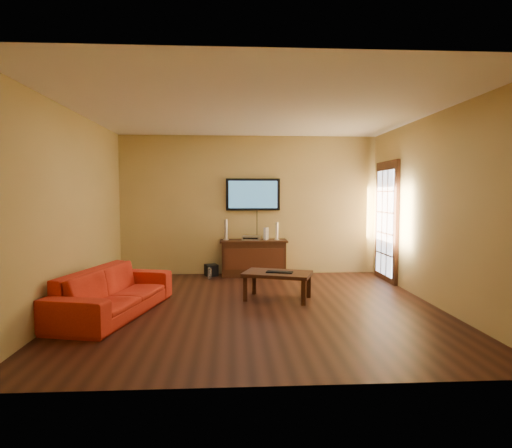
{
  "coord_description": "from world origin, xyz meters",
  "views": [
    {
      "loc": [
        -0.35,
        -5.87,
        1.57
      ],
      "look_at": [
        0.04,
        0.8,
        1.1
      ],
      "focal_mm": 30.0,
      "sensor_mm": 36.0,
      "label": 1
    }
  ],
  "objects": [
    {
      "name": "av_receiver",
      "position": [
        0.03,
        2.27,
        0.73
      ],
      "size": [
        0.37,
        0.3,
        0.08
      ],
      "primitive_type": "cube",
      "rotation": [
        0.0,
        0.0,
        -0.19
      ],
      "color": "silver",
      "rests_on": "media_console"
    },
    {
      "name": "speaker_right",
      "position": [
        0.52,
        2.25,
        0.85
      ],
      "size": [
        0.09,
        0.09,
        0.34
      ],
      "color": "silver",
      "rests_on": "media_console"
    },
    {
      "name": "subwoofer",
      "position": [
        -0.74,
        2.29,
        0.11
      ],
      "size": [
        0.29,
        0.29,
        0.22
      ],
      "primitive_type": "cube",
      "rotation": [
        0.0,
        0.0,
        0.37
      ],
      "color": "black",
      "rests_on": "ground"
    },
    {
      "name": "television",
      "position": [
        0.07,
        2.45,
        1.56
      ],
      "size": [
        1.05,
        0.08,
        0.62
      ],
      "color": "black",
      "rests_on": "ground"
    },
    {
      "name": "french_door",
      "position": [
        2.46,
        1.7,
        1.05
      ],
      "size": [
        0.07,
        1.02,
        2.22
      ],
      "color": "black",
      "rests_on": "ground"
    },
    {
      "name": "keyboard",
      "position": [
        0.36,
        0.33,
        0.42
      ],
      "size": [
        0.41,
        0.25,
        0.02
      ],
      "color": "black",
      "rests_on": "coffee_table"
    },
    {
      "name": "speaker_left",
      "position": [
        -0.45,
        2.26,
        0.88
      ],
      "size": [
        0.11,
        0.11,
        0.4
      ],
      "color": "silver",
      "rests_on": "media_console"
    },
    {
      "name": "room_walls",
      "position": [
        0.0,
        0.62,
        1.69
      ],
      "size": [
        5.0,
        5.0,
        5.0
      ],
      "color": "tan",
      "rests_on": "ground"
    },
    {
      "name": "media_console",
      "position": [
        0.07,
        2.25,
        0.35
      ],
      "size": [
        1.28,
        0.49,
        0.69
      ],
      "color": "black",
      "rests_on": "ground"
    },
    {
      "name": "sofa",
      "position": [
        -1.88,
        -0.28,
        0.4
      ],
      "size": [
        1.05,
        2.12,
        0.8
      ],
      "primitive_type": "imported",
      "rotation": [
        0.0,
        0.0,
        1.34
      ],
      "color": "red",
      "rests_on": "ground"
    },
    {
      "name": "bottle",
      "position": [
        -0.76,
        1.97,
        0.1
      ],
      "size": [
        0.08,
        0.08,
        0.22
      ],
      "color": "white",
      "rests_on": "ground"
    },
    {
      "name": "game_console",
      "position": [
        0.32,
        2.28,
        0.81
      ],
      "size": [
        0.11,
        0.18,
        0.24
      ],
      "primitive_type": "cube",
      "rotation": [
        0.0,
        0.0,
        -0.4
      ],
      "color": "white",
      "rests_on": "media_console"
    },
    {
      "name": "ground_plane",
      "position": [
        0.0,
        0.0,
        0.0
      ],
      "size": [
        5.0,
        5.0,
        0.0
      ],
      "primitive_type": "plane",
      "color": "black",
      "rests_on": "ground"
    },
    {
      "name": "coffee_table",
      "position": [
        0.33,
        0.38,
        0.35
      ],
      "size": [
        1.12,
        0.88,
        0.41
      ],
      "color": "black",
      "rests_on": "ground"
    }
  ]
}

